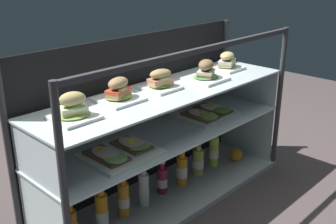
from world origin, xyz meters
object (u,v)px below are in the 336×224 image
Objects in this scene: open_sandwich_tray_near_left_corner at (121,152)px; juice_bottle_front_left_end at (214,150)px; plated_roll_sandwich_near_right_corner at (119,92)px; juice_bottle_tucked_behind at (198,162)px; orange_fruit_beside_bottles at (236,155)px; plated_roll_sandwich_far_right at (161,82)px; juice_bottle_front_second at (144,189)px; plated_roll_sandwich_far_left at (206,73)px; juice_bottle_near_post at (162,180)px; plated_roll_sandwich_left_of_center at (73,109)px; juice_bottle_back_left at (102,212)px; open_sandwich_tray_right_of_center at (207,113)px; juice_bottle_front_right_end at (182,170)px; plated_roll_sandwich_right_of_center at (227,62)px; juice_bottle_front_middle at (124,199)px.

open_sandwich_tray_near_left_corner reaches higher than juice_bottle_front_left_end.
juice_bottle_tucked_behind is at bearing -2.81° from plated_roll_sandwich_near_right_corner.
juice_bottle_tucked_behind reaches higher than orange_fruit_beside_bottles.
juice_bottle_tucked_behind is at bearing -179.11° from juice_bottle_front_left_end.
plated_roll_sandwich_far_right is 0.58m from juice_bottle_front_second.
plated_roll_sandwich_far_left is 0.59× the size of open_sandwich_tray_near_left_corner.
orange_fruit_beside_bottles is (0.61, -0.08, -0.61)m from plated_roll_sandwich_far_right.
juice_bottle_tucked_behind is 2.52× the size of orange_fruit_beside_bottles.
juice_bottle_front_second is at bearing -173.65° from juice_bottle_near_post.
plated_roll_sandwich_left_of_center is 0.92× the size of juice_bottle_near_post.
juice_bottle_back_left is (-0.18, -0.05, -0.55)m from plated_roll_sandwich_near_right_corner.
plated_roll_sandwich_far_left is 2.44× the size of orange_fruit_beside_bottles.
open_sandwich_tray_right_of_center is 0.37m from juice_bottle_front_right_end.
juice_bottle_front_right_end is 0.90× the size of juice_bottle_front_left_end.
plated_roll_sandwich_far_right is 0.51× the size of open_sandwich_tray_right_of_center.
plated_roll_sandwich_near_right_corner is 0.82× the size of juice_bottle_front_second.
plated_roll_sandwich_right_of_center is at bearing 12.19° from plated_roll_sandwich_far_left.
orange_fruit_beside_bottles is at bearing -6.69° from juice_bottle_near_post.
juice_bottle_front_middle is 0.95× the size of juice_bottle_front_second.
plated_roll_sandwich_right_of_center reaches higher than juice_bottle_near_post.
plated_roll_sandwich_far_left is 0.68m from open_sandwich_tray_near_left_corner.
open_sandwich_tray_right_of_center is at bearing -0.92° from juice_bottle_front_second.
open_sandwich_tray_near_left_corner is 4.12× the size of orange_fruit_beside_bottles.
plated_roll_sandwich_near_right_corner is 0.95× the size of juice_bottle_tucked_behind.
plated_roll_sandwich_near_right_corner is 0.56m from juice_bottle_front_middle.
plated_roll_sandwich_right_of_center is at bearing 122.51° from orange_fruit_beside_bottles.
juice_bottle_back_left reaches higher than juice_bottle_tucked_behind.
juice_bottle_front_right_end is (0.14, -0.02, 0.01)m from juice_bottle_near_post.
open_sandwich_tray_right_of_center is 0.47m from juice_bottle_near_post.
juice_bottle_front_second reaches higher than juice_bottle_tucked_behind.
juice_bottle_front_right_end is at bearing -8.17° from juice_bottle_near_post.
juice_bottle_near_post is at bearing 169.09° from plated_roll_sandwich_far_left.
open_sandwich_tray_near_left_corner is 1.41× the size of juice_bottle_front_second.
orange_fruit_beside_bottles is (0.26, -0.05, -0.35)m from open_sandwich_tray_right_of_center.
plated_roll_sandwich_near_right_corner reaches higher than juice_bottle_tucked_behind.
orange_fruit_beside_bottles is at bearing -2.14° from plated_roll_sandwich_left_of_center.
juice_bottle_front_left_end reaches higher than juice_bottle_front_right_end.
juice_bottle_tucked_behind is at bearing -177.29° from plated_roll_sandwich_right_of_center.
juice_bottle_front_right_end is at bearing 0.67° from plated_roll_sandwich_left_of_center.
juice_bottle_near_post is (-0.35, 0.03, -0.31)m from open_sandwich_tray_right_of_center.
juice_bottle_front_left_end is (-0.11, -0.01, -0.55)m from plated_roll_sandwich_right_of_center.
orange_fruit_beside_bottles is at bearing -57.49° from plated_roll_sandwich_right_of_center.
plated_roll_sandwich_far_left is at bearing -10.91° from juice_bottle_near_post.
plated_roll_sandwich_far_right is 0.63m from juice_bottle_front_middle.
orange_fruit_beside_bottles is (0.88, -0.09, -0.61)m from plated_roll_sandwich_near_right_corner.
plated_roll_sandwich_near_right_corner is at bearing 161.97° from juice_bottle_front_second.
plated_roll_sandwich_near_right_corner is 0.91m from juice_bottle_front_left_end.
plated_roll_sandwich_left_of_center is at bearing -176.35° from plated_roll_sandwich_far_right.
juice_bottle_front_right_end is at bearing 5.41° from open_sandwich_tray_near_left_corner.
plated_roll_sandwich_far_left is at bearing -1.59° from juice_bottle_back_left.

